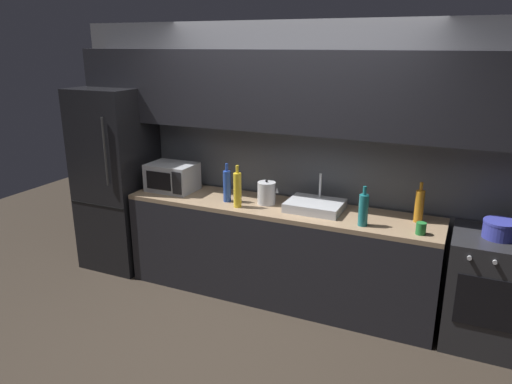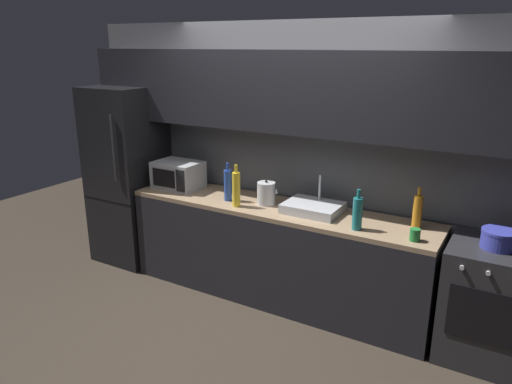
{
  "view_description": "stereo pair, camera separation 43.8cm",
  "coord_description": "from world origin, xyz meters",
  "views": [
    {
      "loc": [
        1.53,
        -2.91,
        2.3
      ],
      "look_at": [
        -0.21,
        0.9,
        1.0
      ],
      "focal_mm": 33.77,
      "sensor_mm": 36.0,
      "label": 1
    },
    {
      "loc": [
        1.91,
        -2.71,
        2.3
      ],
      "look_at": [
        -0.21,
        0.9,
        1.0
      ],
      "focal_mm": 33.77,
      "sensor_mm": 36.0,
      "label": 2
    }
  ],
  "objects": [
    {
      "name": "sink_basin",
      "position": [
        0.34,
        0.93,
        0.94
      ],
      "size": [
        0.48,
        0.38,
        0.3
      ],
      "color": "#ADAFB5",
      "rests_on": "counter_run"
    },
    {
      "name": "cooking_pot",
      "position": [
        1.79,
        0.9,
        0.97
      ],
      "size": [
        0.25,
        0.25,
        0.14
      ],
      "color": "#333899",
      "rests_on": "oven_range"
    },
    {
      "name": "wine_bottle_amber",
      "position": [
        1.2,
        1.0,
        1.04
      ],
      "size": [
        0.07,
        0.07,
        0.34
      ],
      "color": "#B27019",
      "rests_on": "counter_run"
    },
    {
      "name": "ground_plane",
      "position": [
        0.0,
        0.0,
        0.0
      ],
      "size": [
        10.0,
        10.0,
        0.0
      ],
      "primitive_type": "plane",
      "color": "#2D261E"
    },
    {
      "name": "wine_bottle_teal",
      "position": [
        0.8,
        0.73,
        1.03
      ],
      "size": [
        0.08,
        0.08,
        0.33
      ],
      "color": "#19666B",
      "rests_on": "counter_run"
    },
    {
      "name": "wine_bottle_yellow",
      "position": [
        -0.32,
        0.73,
        1.06
      ],
      "size": [
        0.07,
        0.07,
        0.38
      ],
      "color": "gold",
      "rests_on": "counter_run"
    },
    {
      "name": "back_wall",
      "position": [
        0.0,
        1.2,
        1.55
      ],
      "size": [
        4.61,
        0.44,
        2.5
      ],
      "color": "slate",
      "rests_on": "ground"
    },
    {
      "name": "refrigerator",
      "position": [
        -1.81,
        0.9,
        0.94
      ],
      "size": [
        0.68,
        0.69,
        1.88
      ],
      "color": "black",
      "rests_on": "ground"
    },
    {
      "name": "mug_green",
      "position": [
        1.25,
        0.73,
        0.95
      ],
      "size": [
        0.08,
        0.08,
        0.09
      ],
      "primitive_type": "cylinder",
      "color": "#1E6B2D",
      "rests_on": "counter_run"
    },
    {
      "name": "counter_run",
      "position": [
        0.0,
        0.9,
        0.45
      ],
      "size": [
        2.87,
        0.6,
        0.9
      ],
      "color": "black",
      "rests_on": "ground"
    },
    {
      "name": "oven_range",
      "position": [
        1.77,
        0.9,
        0.45
      ],
      "size": [
        0.6,
        0.62,
        0.9
      ],
      "color": "#232326",
      "rests_on": "ground"
    },
    {
      "name": "wine_bottle_blue",
      "position": [
        -0.47,
        0.83,
        1.05
      ],
      "size": [
        0.07,
        0.07,
        0.36
      ],
      "color": "#234299",
      "rests_on": "counter_run"
    },
    {
      "name": "kettle",
      "position": [
        -0.12,
        0.92,
        1.0
      ],
      "size": [
        0.2,
        0.17,
        0.23
      ],
      "color": "#B7BABF",
      "rests_on": "counter_run"
    },
    {
      "name": "microwave",
      "position": [
        -1.13,
        0.92,
        1.04
      ],
      "size": [
        0.46,
        0.35,
        0.27
      ],
      "color": "#A8AAAF",
      "rests_on": "counter_run"
    }
  ]
}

